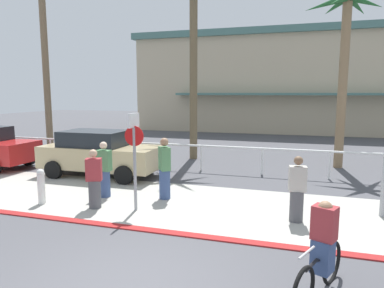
% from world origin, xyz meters
% --- Properties ---
extents(ground_plane, '(80.00, 80.00, 0.00)m').
position_xyz_m(ground_plane, '(0.00, 10.00, 0.00)').
color(ground_plane, '#4C4C51').
extents(sidewalk_strip, '(44.00, 4.00, 0.02)m').
position_xyz_m(sidewalk_strip, '(0.00, 4.20, 0.01)').
color(sidewalk_strip, '#ADAAA0').
rests_on(sidewalk_strip, ground).
extents(curb_paint, '(44.00, 0.24, 0.03)m').
position_xyz_m(curb_paint, '(0.00, 2.20, 0.01)').
color(curb_paint, maroon).
rests_on(curb_paint, ground).
extents(building_backdrop, '(25.70, 12.12, 7.85)m').
position_xyz_m(building_backdrop, '(2.07, 27.35, 3.94)').
color(building_backdrop, '#BCAD8E').
rests_on(building_backdrop, ground).
extents(rail_fence, '(21.53, 0.08, 1.04)m').
position_xyz_m(rail_fence, '(0.00, 8.50, 0.84)').
color(rail_fence, white).
rests_on(rail_fence, ground).
extents(stop_sign_bike_lane, '(0.52, 0.56, 2.56)m').
position_xyz_m(stop_sign_bike_lane, '(-1.54, 3.34, 1.68)').
color(stop_sign_bike_lane, gray).
rests_on(stop_sign_bike_lane, ground).
extents(bollard_0, '(0.20, 0.20, 1.00)m').
position_xyz_m(bollard_0, '(-4.28, 3.07, 0.52)').
color(bollard_0, white).
rests_on(bollard_0, ground).
extents(palm_tree_0, '(3.45, 3.05, 9.90)m').
position_xyz_m(palm_tree_0, '(-10.88, 11.65, 7.38)').
color(palm_tree_0, '#756047').
rests_on(palm_tree_0, ground).
extents(palm_tree_1, '(3.02, 3.04, 8.80)m').
position_xyz_m(palm_tree_1, '(-2.26, 10.88, 6.55)').
color(palm_tree_1, brown).
rests_on(palm_tree_1, ground).
extents(palm_tree_2, '(2.94, 3.13, 6.93)m').
position_xyz_m(palm_tree_2, '(4.08, 10.75, 5.06)').
color(palm_tree_2, '#846B4C').
rests_on(palm_tree_2, ground).
extents(car_tan_1, '(4.40, 2.02, 1.69)m').
position_xyz_m(car_tan_1, '(-4.57, 6.54, 0.87)').
color(car_tan_1, tan).
rests_on(car_tan_1, ground).
extents(cyclist_black_0, '(0.80, 1.69, 1.50)m').
position_xyz_m(cyclist_black_0, '(2.88, 0.66, 0.69)').
color(cyclist_black_0, black).
rests_on(cyclist_black_0, ground).
extents(pedestrian_0, '(0.45, 0.48, 1.80)m').
position_xyz_m(pedestrian_0, '(-1.18, 4.52, 0.84)').
color(pedestrian_0, '#384C7A').
rests_on(pedestrian_0, ground).
extents(pedestrian_1, '(0.43, 0.36, 1.61)m').
position_xyz_m(pedestrian_1, '(2.49, 3.73, 0.74)').
color(pedestrian_1, '#4C4C51').
rests_on(pedestrian_1, ground).
extents(pedestrian_2, '(0.47, 0.42, 1.60)m').
position_xyz_m(pedestrian_2, '(-2.67, 3.19, 0.74)').
color(pedestrian_2, '#4C4C51').
rests_on(pedestrian_2, ground).
extents(pedestrian_3, '(0.41, 0.33, 1.67)m').
position_xyz_m(pedestrian_3, '(-2.95, 4.17, 0.77)').
color(pedestrian_3, '#384C7A').
rests_on(pedestrian_3, ground).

